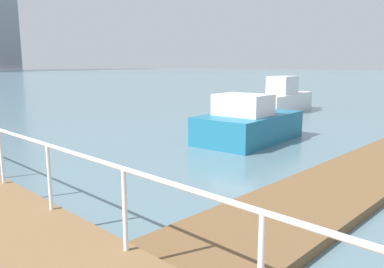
# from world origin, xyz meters

# --- Properties ---
(ground_plane) EXTENTS (300.00, 300.00, 0.00)m
(ground_plane) POSITION_xyz_m (0.00, 20.00, 0.00)
(ground_plane) COLOR slate
(floating_dock) EXTENTS (14.78, 2.00, 0.18)m
(floating_dock) POSITION_xyz_m (3.89, 11.74, 0.09)
(floating_dock) COLOR brown
(floating_dock) RESTS_ON ground_plane
(moored_boat_0) EXTENTS (5.27, 2.11, 1.99)m
(moored_boat_0) POSITION_xyz_m (13.17, 19.72, 0.72)
(moored_boat_0) COLOR white
(moored_boat_0) RESTS_ON ground_plane
(moored_boat_3) EXTENTS (4.27, 2.54, 1.66)m
(moored_boat_3) POSITION_xyz_m (5.12, 16.31, 0.61)
(moored_boat_3) COLOR #1E6B8C
(moored_boat_3) RESTS_ON ground_plane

